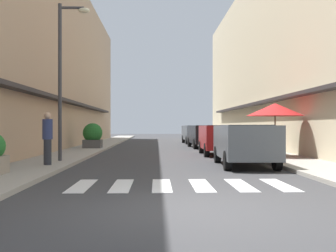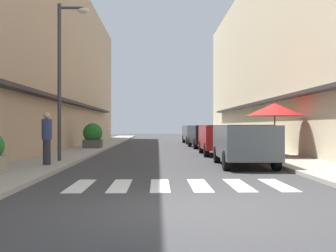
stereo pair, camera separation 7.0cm
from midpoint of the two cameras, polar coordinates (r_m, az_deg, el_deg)
ground_plane at (r=24.70m, az=-0.29°, el=-3.31°), size 97.07×97.07×0.00m
sidewalk_left at (r=25.03m, az=-11.09°, el=-3.13°), size 2.23×61.77×0.12m
sidewalk_right at (r=25.24m, az=10.42°, el=-3.10°), size 2.23×61.77×0.12m
building_row_left at (r=27.31m, az=-18.25°, el=8.84°), size 5.50×41.71×11.25m
building_row_right at (r=27.69m, az=17.32°, el=9.23°), size 5.50×41.71×11.74m
crosswalk at (r=9.98m, az=1.67°, el=-8.21°), size 5.20×2.20×0.01m
parked_car_near at (r=14.79m, az=10.43°, el=-1.97°), size 1.93×4.30×1.47m
parked_car_mid at (r=20.34m, az=7.12°, el=-1.43°), size 1.86×4.02×1.47m
parked_car_far at (r=26.92m, az=4.98°, el=-1.07°), size 1.96×4.51×1.47m
parked_car_distant at (r=33.37m, az=3.70°, el=-0.86°), size 1.96×4.09×1.47m
street_lamp at (r=16.19m, az=-14.25°, el=8.07°), size 1.19×0.28×5.93m
cafe_umbrella at (r=18.27m, az=14.49°, el=2.19°), size 2.46×2.46×2.29m
planter_midblock at (r=19.69m, az=13.62°, el=-2.07°), size 1.00×1.00×1.24m
planter_far at (r=25.07m, az=-10.47°, el=-1.32°), size 1.17×1.17×1.48m
pedestrian_walking_near at (r=14.47m, az=-16.47°, el=-1.46°), size 0.34×0.34×1.78m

